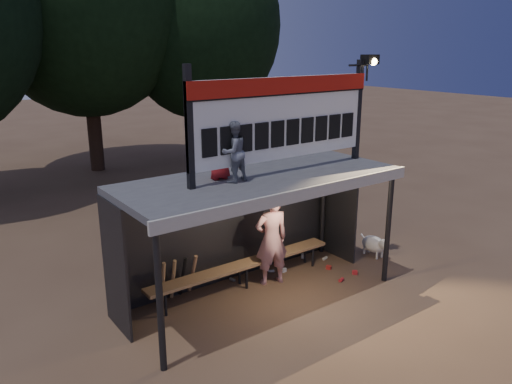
% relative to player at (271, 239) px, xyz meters
% --- Properties ---
extents(ground, '(80.00, 80.00, 0.00)m').
position_rel_player_xyz_m(ground, '(-0.53, -0.35, -0.92)').
color(ground, '#4F3827').
rests_on(ground, ground).
extents(player, '(0.75, 0.58, 1.83)m').
position_rel_player_xyz_m(player, '(0.00, 0.00, 0.00)').
color(player, silver).
rests_on(player, ground).
extents(child_a, '(0.53, 0.44, 1.00)m').
position_rel_player_xyz_m(child_a, '(-1.11, -0.40, 1.90)').
color(child_a, slate).
rests_on(child_a, dugout_shelter).
extents(child_b, '(0.48, 0.33, 0.92)m').
position_rel_player_xyz_m(child_b, '(-1.20, -0.11, 1.86)').
color(child_b, maroon).
rests_on(child_b, dugout_shelter).
extents(dugout_shelter, '(5.10, 2.08, 2.32)m').
position_rel_player_xyz_m(dugout_shelter, '(-0.53, -0.11, 0.93)').
color(dugout_shelter, '#434346').
rests_on(dugout_shelter, ground).
extents(scoreboard_assembly, '(4.10, 0.27, 1.99)m').
position_rel_player_xyz_m(scoreboard_assembly, '(0.03, -0.36, 2.41)').
color(scoreboard_assembly, black).
rests_on(scoreboard_assembly, dugout_shelter).
extents(bench, '(4.00, 0.35, 0.48)m').
position_rel_player_xyz_m(bench, '(-0.53, 0.20, -0.48)').
color(bench, olive).
rests_on(bench, ground).
extents(tree_right, '(6.08, 6.08, 8.72)m').
position_rel_player_xyz_m(tree_right, '(4.47, 10.15, 4.27)').
color(tree_right, '#302015').
rests_on(tree_right, ground).
extents(dog, '(0.36, 0.81, 0.49)m').
position_rel_player_xyz_m(dog, '(2.63, -0.34, -0.64)').
color(dog, white).
rests_on(dog, ground).
extents(bats, '(0.68, 0.35, 0.84)m').
position_rel_player_xyz_m(bats, '(-1.78, 0.47, -0.49)').
color(bats, '#9F744A').
rests_on(bats, ground).
extents(litter, '(2.31, 1.42, 0.08)m').
position_rel_player_xyz_m(litter, '(0.91, -0.00, -0.88)').
color(litter, '#AA231D').
rests_on(litter, ground).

